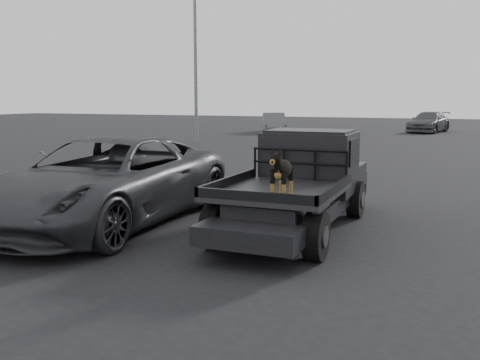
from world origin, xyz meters
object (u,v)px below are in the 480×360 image
at_px(distant_car_a, 274,123).
at_px(floodlight_near, 195,6).
at_px(dog, 282,173).
at_px(parked_suv, 106,181).
at_px(distant_car_b, 429,122).
at_px(flatbed_ute, 296,206).

height_order(distant_car_a, floodlight_near, floodlight_near).
bearing_deg(dog, parked_suv, 169.48).
bearing_deg(parked_suv, dog, -12.16).
xyz_separation_m(distant_car_b, floodlight_near, (-10.86, -14.79, 6.39)).
xyz_separation_m(flatbed_ute, parked_suv, (-3.53, -0.91, 0.38)).
bearing_deg(parked_suv, distant_car_a, 100.62).
xyz_separation_m(flatbed_ute, distant_car_a, (-9.42, 26.19, 0.23)).
bearing_deg(distant_car_b, distant_car_a, -141.79).
bearing_deg(floodlight_near, flatbed_ute, -57.40).
bearing_deg(flatbed_ute, distant_car_a, 109.79).
relative_size(flatbed_ute, parked_suv, 0.89).
bearing_deg(dog, floodlight_near, 120.79).
distance_m(flatbed_ute, floodlight_near, 20.29).
distance_m(parked_suv, distant_car_b, 32.10).
distance_m(distant_car_b, floodlight_near, 19.43).
height_order(flatbed_ute, distant_car_a, distant_car_a).
distance_m(flatbed_ute, dog, 1.83).
bearing_deg(flatbed_ute, floodlight_near, 122.60).
bearing_deg(floodlight_near, distant_car_b, 53.70).
distance_m(flatbed_ute, distant_car_a, 27.83).
height_order(flatbed_ute, distant_car_b, distant_car_b).
distance_m(flatbed_ute, parked_suv, 3.66).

